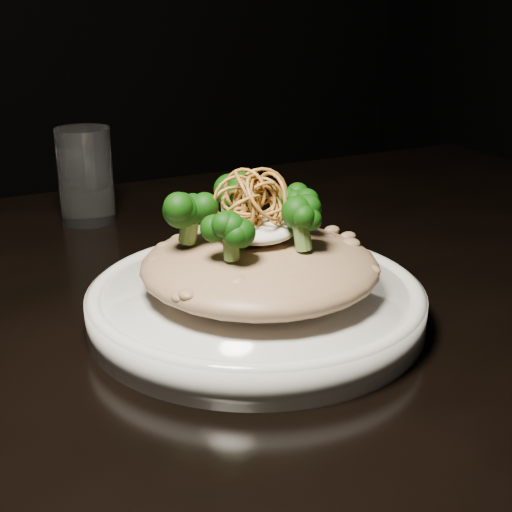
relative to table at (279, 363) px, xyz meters
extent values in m
cube|color=black|center=(0.00, 0.00, 0.06)|extent=(1.10, 0.80, 0.04)
cylinder|color=black|center=(0.48, 0.33, -0.31)|extent=(0.05, 0.05, 0.71)
cylinder|color=silver|center=(-0.06, -0.06, 0.10)|extent=(0.26, 0.26, 0.03)
ellipsoid|color=brown|center=(-0.05, -0.06, 0.13)|extent=(0.18, 0.18, 0.04)
ellipsoid|color=white|center=(-0.05, -0.06, 0.16)|extent=(0.06, 0.06, 0.02)
cylinder|color=silver|center=(-0.11, 0.26, 0.14)|extent=(0.08, 0.08, 0.11)
camera|label=1|loc=(-0.29, -0.52, 0.33)|focal=50.00mm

